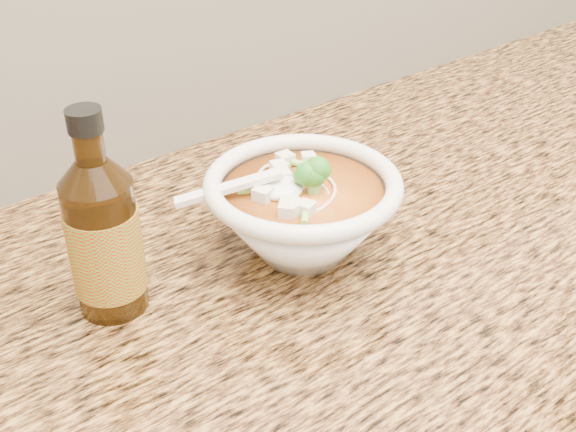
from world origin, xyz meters
TOP-DOWN VIEW (x-y plane):
  - counter_slab at (0.00, 1.68)m, footprint 4.00×0.68m
  - soup_bowl at (-0.16, 1.68)m, footprint 0.23×0.21m
  - hot_sauce_bottle at (-0.37, 1.73)m, footprint 0.09×0.09m

SIDE VIEW (x-z plane):
  - counter_slab at x=0.00m, z-range 0.86..0.90m
  - soup_bowl at x=-0.16m, z-range 0.89..1.01m
  - hot_sauce_bottle at x=-0.37m, z-range 0.87..1.09m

